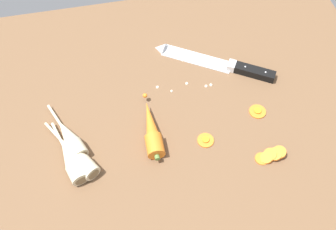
% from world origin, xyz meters
% --- Properties ---
extents(ground_plane, '(1.20, 0.90, 0.04)m').
position_xyz_m(ground_plane, '(0.00, 0.00, -0.02)').
color(ground_plane, brown).
extents(chefs_knife, '(0.31, 0.21, 0.04)m').
position_xyz_m(chefs_knife, '(0.16, 0.14, 0.01)').
color(chefs_knife, silver).
rests_on(chefs_knife, ground_plane).
extents(whole_carrot, '(0.04, 0.19, 0.04)m').
position_xyz_m(whole_carrot, '(-0.05, -0.06, 0.02)').
color(whole_carrot, orange).
rests_on(whole_carrot, ground_plane).
extents(parsnip_front, '(0.12, 0.18, 0.04)m').
position_xyz_m(parsnip_front, '(-0.23, -0.09, 0.02)').
color(parsnip_front, beige).
rests_on(parsnip_front, ground_plane).
extents(parsnip_mid_left, '(0.08, 0.18, 0.04)m').
position_xyz_m(parsnip_mid_left, '(-0.25, -0.10, 0.02)').
color(parsnip_mid_left, beige).
rests_on(parsnip_mid_left, ground_plane).
extents(parsnip_mid_right, '(0.09, 0.18, 0.04)m').
position_xyz_m(parsnip_mid_right, '(-0.24, -0.04, 0.02)').
color(parsnip_mid_right, beige).
rests_on(parsnip_mid_right, ground_plane).
extents(carrot_slice_stack, '(0.07, 0.04, 0.02)m').
position_xyz_m(carrot_slice_stack, '(0.21, -0.18, 0.01)').
color(carrot_slice_stack, orange).
rests_on(carrot_slice_stack, ground_plane).
extents(carrot_slice_stray_near, '(0.04, 0.04, 0.01)m').
position_xyz_m(carrot_slice_stray_near, '(0.08, -0.10, 0.00)').
color(carrot_slice_stray_near, orange).
rests_on(carrot_slice_stray_near, ground_plane).
extents(carrot_slice_stray_mid, '(0.04, 0.04, 0.01)m').
position_xyz_m(carrot_slice_stray_mid, '(0.23, -0.05, 0.00)').
color(carrot_slice_stray_mid, orange).
rests_on(carrot_slice_stray_mid, ground_plane).
extents(mince_crumbs, '(0.16, 0.11, 0.01)m').
position_xyz_m(mince_crumbs, '(0.08, 0.10, 0.00)').
color(mince_crumbs, silver).
rests_on(mince_crumbs, ground_plane).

